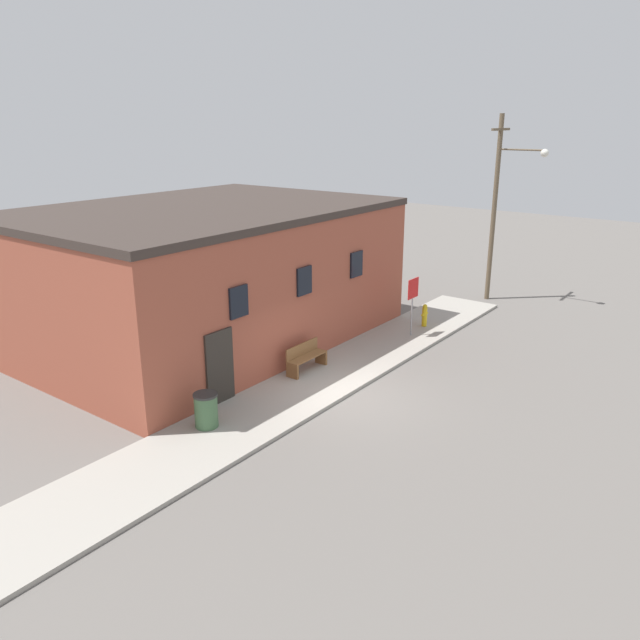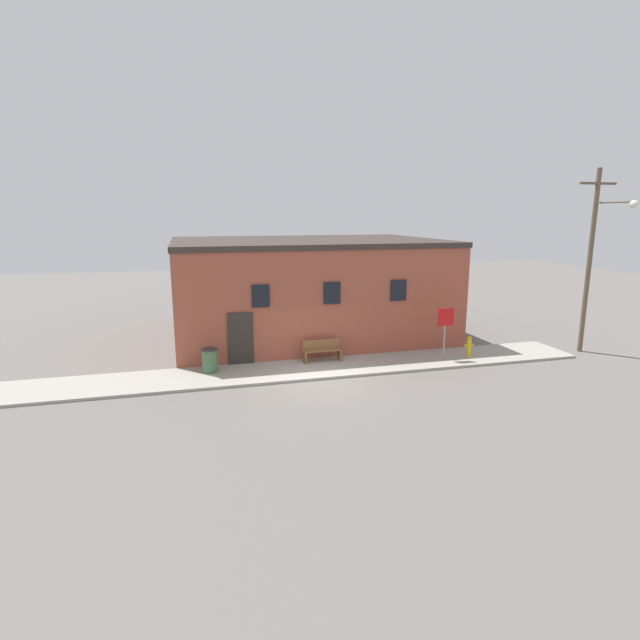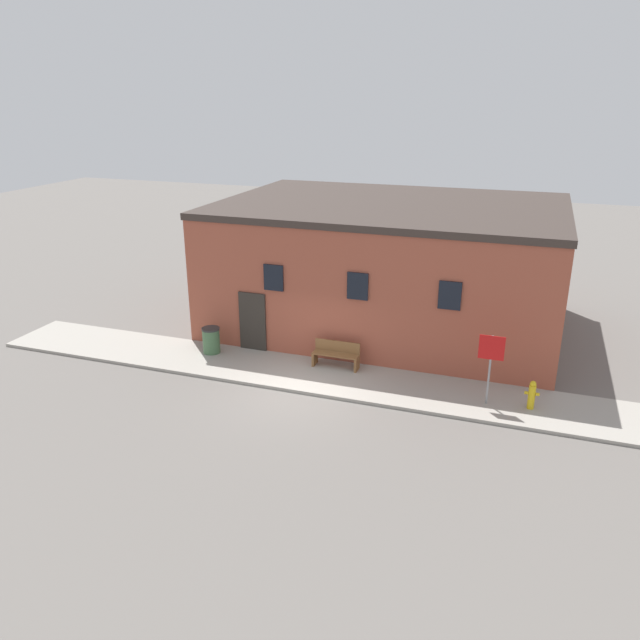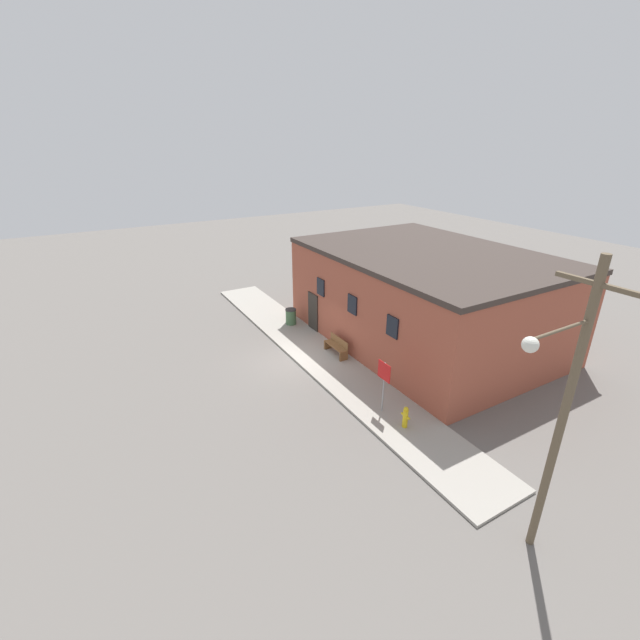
% 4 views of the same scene
% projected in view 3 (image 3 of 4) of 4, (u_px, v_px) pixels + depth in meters
% --- Properties ---
extents(ground_plane, '(80.00, 80.00, 0.00)m').
position_uv_depth(ground_plane, '(295.00, 393.00, 19.18)').
color(ground_plane, '#66605B').
extents(sidewalk, '(22.61, 2.57, 0.11)m').
position_uv_depth(sidewalk, '(309.00, 375.00, 20.30)').
color(sidewalk, '#9E998E').
rests_on(sidewalk, ground).
extents(brick_building, '(12.73, 9.16, 4.81)m').
position_uv_depth(brick_building, '(390.00, 264.00, 24.25)').
color(brick_building, '#9E4C38').
rests_on(brick_building, ground).
extents(fire_hydrant, '(0.42, 0.20, 0.87)m').
position_uv_depth(fire_hydrant, '(532.00, 395.00, 17.90)').
color(fire_hydrant, gold).
rests_on(fire_hydrant, sidewalk).
extents(stop_sign, '(0.72, 0.06, 2.14)m').
position_uv_depth(stop_sign, '(491.00, 356.00, 17.81)').
color(stop_sign, gray).
rests_on(stop_sign, sidewalk).
extents(bench, '(1.55, 0.44, 0.87)m').
position_uv_depth(bench, '(336.00, 355.00, 20.62)').
color(bench, brown).
rests_on(bench, sidewalk).
extents(trash_bin, '(0.63, 0.63, 0.91)m').
position_uv_depth(trash_bin, '(211.00, 340.00, 21.75)').
color(trash_bin, '#426642').
rests_on(trash_bin, sidewalk).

